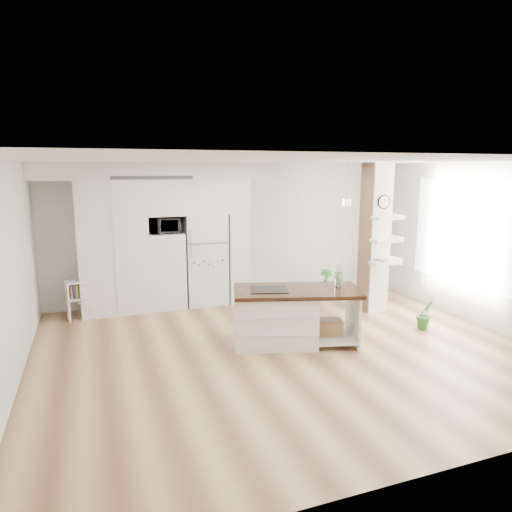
{
  "coord_description": "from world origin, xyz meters",
  "views": [
    {
      "loc": [
        -2.54,
        -5.78,
        2.59
      ],
      "look_at": [
        -0.12,
        0.9,
        1.23
      ],
      "focal_mm": 32.0,
      "sensor_mm": 36.0,
      "label": 1
    }
  ],
  "objects_px": {
    "kitchen_island": "(282,315)",
    "floor_plant_a": "(425,314)",
    "bookshelf": "(86,301)",
    "refrigerator": "(205,259)"
  },
  "relations": [
    {
      "from": "refrigerator",
      "to": "bookshelf",
      "type": "height_order",
      "value": "refrigerator"
    },
    {
      "from": "refrigerator",
      "to": "floor_plant_a",
      "type": "height_order",
      "value": "refrigerator"
    },
    {
      "from": "refrigerator",
      "to": "floor_plant_a",
      "type": "distance_m",
      "value": 4.09
    },
    {
      "from": "kitchen_island",
      "to": "bookshelf",
      "type": "height_order",
      "value": "kitchen_island"
    },
    {
      "from": "kitchen_island",
      "to": "floor_plant_a",
      "type": "distance_m",
      "value": 2.45
    },
    {
      "from": "refrigerator",
      "to": "bookshelf",
      "type": "xyz_separation_m",
      "value": [
        -2.19,
        -0.18,
        -0.57
      ]
    },
    {
      "from": "bookshelf",
      "to": "refrigerator",
      "type": "bearing_deg",
      "value": -4.94
    },
    {
      "from": "kitchen_island",
      "to": "floor_plant_a",
      "type": "relative_size",
      "value": 4.03
    },
    {
      "from": "kitchen_island",
      "to": "floor_plant_a",
      "type": "bearing_deg",
      "value": 10.79
    },
    {
      "from": "bookshelf",
      "to": "floor_plant_a",
      "type": "relative_size",
      "value": 1.38
    }
  ]
}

